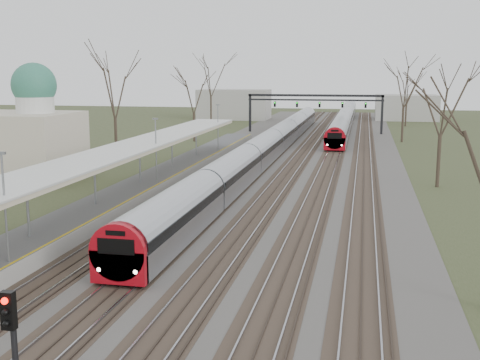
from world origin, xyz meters
name	(u,v)px	position (x,y,z in m)	size (l,w,h in m)	color
track_bed	(291,160)	(0.26, 55.00, 0.06)	(24.00, 160.00, 0.22)	#474442
platform	(156,181)	(-9.05, 37.50, 0.50)	(3.50, 69.00, 1.00)	#9E9B93
canopy	(134,147)	(-9.05, 32.99, 3.93)	(4.10, 50.00, 3.11)	slate
dome_building	(19,139)	(-21.71, 38.00, 3.72)	(10.00, 8.00, 10.30)	beige
signal_gantry	(315,102)	(0.29, 84.99, 4.91)	(21.00, 0.59, 6.08)	black
tree_west_far	(114,87)	(-17.00, 48.00, 8.02)	(5.50, 5.50, 11.33)	#2D231C
tree_east_far	(442,100)	(14.00, 42.00, 7.29)	(5.00, 5.00, 10.30)	#2D231C
train_near	(272,142)	(-2.50, 58.94, 1.48)	(2.62, 90.21, 3.05)	#A4A6AE
train_far	(345,117)	(4.50, 99.66, 1.48)	(2.62, 75.21, 3.05)	#A4A6AE
signal_post	(13,342)	(-0.75, 3.42, 2.72)	(0.35, 0.45, 4.10)	black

